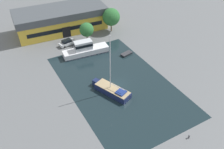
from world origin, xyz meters
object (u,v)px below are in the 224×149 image
(sailboat_moored, at_px, (112,90))
(parked_car, at_px, (67,43))
(small_dinghy, at_px, (126,54))
(quay_tree_by_water, at_px, (111,17))
(motor_cruiser, at_px, (85,50))
(quay_tree_near_building, at_px, (87,30))
(warehouse_building, at_px, (61,19))

(sailboat_moored, bearing_deg, parked_car, 70.17)
(sailboat_moored, bearing_deg, small_dinghy, 24.06)
(parked_car, bearing_deg, quay_tree_by_water, 85.45)
(motor_cruiser, bearing_deg, quay_tree_near_building, -23.74)
(warehouse_building, distance_m, sailboat_moored, 32.91)
(warehouse_building, bearing_deg, parked_car, -96.89)
(warehouse_building, bearing_deg, motor_cruiser, -83.72)
(sailboat_moored, relative_size, small_dinghy, 4.05)
(parked_car, height_order, sailboat_moored, sailboat_moored)
(quay_tree_by_water, bearing_deg, quay_tree_near_building, -165.35)
(quay_tree_near_building, height_order, sailboat_moored, sailboat_moored)
(parked_car, distance_m, sailboat_moored, 23.21)
(quay_tree_by_water, height_order, sailboat_moored, sailboat_moored)
(quay_tree_by_water, distance_m, motor_cruiser, 14.83)
(sailboat_moored, height_order, motor_cruiser, sailboat_moored)
(sailboat_moored, distance_m, motor_cruiser, 16.74)
(quay_tree_near_building, xyz_separation_m, parked_car, (-5.53, 1.04, -2.97))
(warehouse_building, bearing_deg, sailboat_moored, -86.89)
(warehouse_building, relative_size, sailboat_moored, 2.01)
(warehouse_building, relative_size, parked_car, 5.59)
(quay_tree_near_building, relative_size, parked_car, 1.18)
(quay_tree_by_water, distance_m, small_dinghy, 14.38)
(parked_car, bearing_deg, motor_cruiser, 10.25)
(warehouse_building, distance_m, parked_car, 10.14)
(warehouse_building, distance_m, small_dinghy, 23.90)
(warehouse_building, relative_size, motor_cruiser, 2.24)
(quay_tree_near_building, xyz_separation_m, small_dinghy, (6.05, -11.05, -3.54))
(small_dinghy, bearing_deg, sailboat_moored, -55.82)
(quay_tree_by_water, height_order, small_dinghy, quay_tree_by_water)
(quay_tree_by_water, bearing_deg, small_dinghy, -102.55)
(warehouse_building, height_order, quay_tree_by_water, quay_tree_by_water)
(sailboat_moored, bearing_deg, quay_tree_by_water, 38.80)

